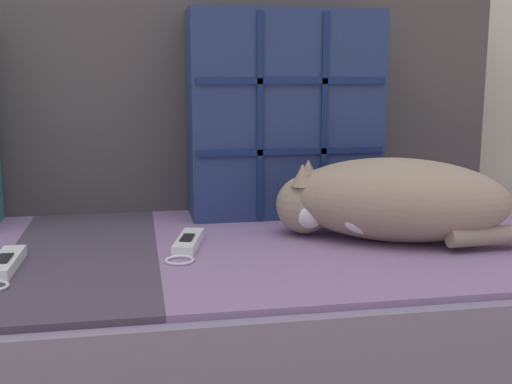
{
  "coord_description": "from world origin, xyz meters",
  "views": [
    {
      "loc": [
        0.09,
        -1.0,
        0.74
      ],
      "look_at": [
        0.29,
        0.07,
        0.54
      ],
      "focal_mm": 45.0,
      "sensor_mm": 36.0,
      "label": 1
    }
  ],
  "objects_px": {
    "game_remote_near": "(188,243)",
    "game_remote_far": "(5,264)",
    "sleeping_cat": "(386,201)",
    "throw_pillow_quilted": "(285,115)",
    "couch": "(92,362)"
  },
  "relations": [
    {
      "from": "game_remote_near",
      "to": "game_remote_far",
      "type": "height_order",
      "value": "same"
    },
    {
      "from": "game_remote_far",
      "to": "couch",
      "type": "bearing_deg",
      "value": 48.88
    },
    {
      "from": "couch",
      "to": "game_remote_far",
      "type": "relative_size",
      "value": 9.5
    },
    {
      "from": "couch",
      "to": "sleeping_cat",
      "type": "height_order",
      "value": "sleeping_cat"
    },
    {
      "from": "sleeping_cat",
      "to": "game_remote_near",
      "type": "height_order",
      "value": "sleeping_cat"
    },
    {
      "from": "couch",
      "to": "game_remote_far",
      "type": "xyz_separation_m",
      "value": [
        -0.11,
        -0.13,
        0.23
      ]
    },
    {
      "from": "couch",
      "to": "game_remote_near",
      "type": "relative_size",
      "value": 9.75
    },
    {
      "from": "sleeping_cat",
      "to": "game_remote_near",
      "type": "bearing_deg",
      "value": 178.6
    },
    {
      "from": "sleeping_cat",
      "to": "game_remote_near",
      "type": "relative_size",
      "value": 2.38
    },
    {
      "from": "throw_pillow_quilted",
      "to": "sleeping_cat",
      "type": "height_order",
      "value": "throw_pillow_quilted"
    },
    {
      "from": "couch",
      "to": "sleeping_cat",
      "type": "xyz_separation_m",
      "value": [
        0.54,
        -0.06,
        0.3
      ]
    },
    {
      "from": "couch",
      "to": "sleeping_cat",
      "type": "bearing_deg",
      "value": -6.71
    },
    {
      "from": "sleeping_cat",
      "to": "game_remote_far",
      "type": "relative_size",
      "value": 2.32
    },
    {
      "from": "game_remote_near",
      "to": "game_remote_far",
      "type": "bearing_deg",
      "value": -165.62
    },
    {
      "from": "game_remote_far",
      "to": "sleeping_cat",
      "type": "bearing_deg",
      "value": 5.75
    }
  ]
}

